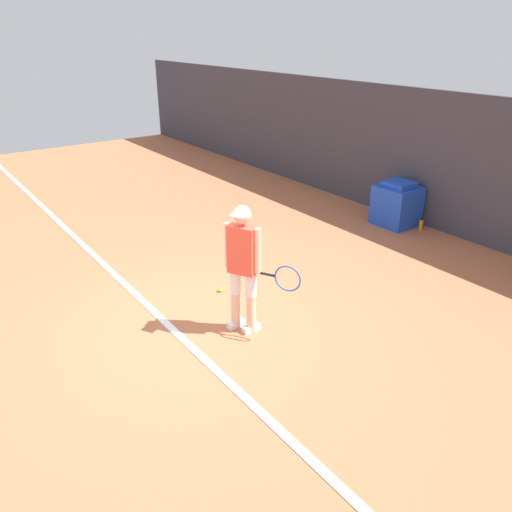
{
  "coord_description": "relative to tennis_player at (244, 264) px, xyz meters",
  "views": [
    {
      "loc": [
        4.91,
        -2.75,
        3.56
      ],
      "look_at": [
        0.4,
        0.58,
        0.98
      ],
      "focal_mm": 35.0,
      "sensor_mm": 36.0,
      "label": 1
    }
  ],
  "objects": [
    {
      "name": "covered_chair",
      "position": [
        -1.34,
        4.59,
        -0.52
      ],
      "size": [
        0.76,
        0.71,
        0.87
      ],
      "color": "blue",
      "rests_on": "ground_plane"
    },
    {
      "name": "tennis_ball",
      "position": [
        -1.03,
        0.29,
        -0.9
      ],
      "size": [
        0.07,
        0.07,
        0.07
      ],
      "color": "#D1E533",
      "rests_on": "ground_plane"
    },
    {
      "name": "court_baseline",
      "position": [
        -0.41,
        -0.76,
        -0.93
      ],
      "size": [
        21.6,
        0.1,
        0.01
      ],
      "color": "white",
      "rests_on": "ground_plane"
    },
    {
      "name": "water_bottle",
      "position": [
        -0.81,
        4.71,
        -0.82
      ],
      "size": [
        0.07,
        0.07,
        0.24
      ],
      "color": "orange",
      "rests_on": "ground_plane"
    },
    {
      "name": "back_wall",
      "position": [
        -0.41,
        5.04,
        0.34
      ],
      "size": [
        24.0,
        0.1,
        2.55
      ],
      "color": "#383842",
      "rests_on": "ground_plane"
    },
    {
      "name": "ground_plane",
      "position": [
        -0.41,
        -0.38,
        -0.94
      ],
      "size": [
        24.0,
        24.0,
        0.0
      ],
      "primitive_type": "plane",
      "color": "#B76642"
    },
    {
      "name": "tennis_player",
      "position": [
        0.0,
        0.0,
        0.0
      ],
      "size": [
        0.89,
        0.56,
        1.68
      ],
      "rotation": [
        0.0,
        0.0,
        0.5
      ],
      "color": "beige",
      "rests_on": "ground_plane"
    }
  ]
}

